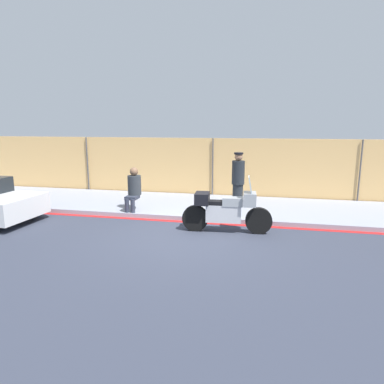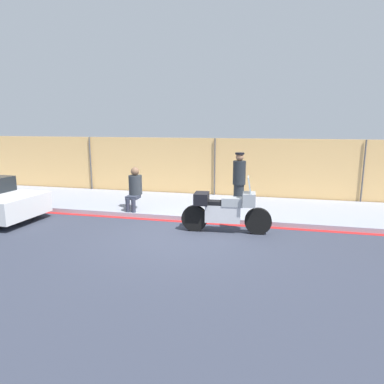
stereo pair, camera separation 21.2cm
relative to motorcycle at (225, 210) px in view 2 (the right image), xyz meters
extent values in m
plane|color=#333847|center=(-0.97, -0.57, -0.60)|extent=(120.00, 120.00, 0.00)
cube|color=#8E93A3|center=(-0.97, 2.45, -0.54)|extent=(38.31, 3.31, 0.13)
cube|color=red|center=(-0.97, 0.70, -0.60)|extent=(38.31, 0.18, 0.01)
cube|color=#E5B26B|center=(-0.97, 4.19, 0.53)|extent=(36.40, 0.08, 2.27)
cylinder|color=#4C4C51|center=(-6.13, 4.09, 0.53)|extent=(0.05, 0.05, 2.27)
cylinder|color=#4C4C51|center=(-0.97, 4.09, 0.53)|extent=(0.05, 0.05, 2.27)
cylinder|color=#4C4C51|center=(4.18, 4.09, 0.53)|extent=(0.05, 0.05, 2.27)
cylinder|color=black|center=(0.85, 0.06, -0.26)|extent=(0.70, 0.18, 0.69)
cylinder|color=black|center=(-0.80, -0.05, -0.26)|extent=(0.70, 0.18, 0.69)
cube|color=silver|center=(-0.06, 0.00, -0.10)|extent=(0.92, 0.34, 0.46)
cube|color=#999EA3|center=(0.17, 0.01, 0.22)|extent=(0.54, 0.34, 0.22)
cube|color=black|center=(-0.16, -0.01, 0.18)|extent=(0.62, 0.32, 0.10)
cube|color=#999EA3|center=(0.60, 0.04, 0.30)|extent=(0.35, 0.50, 0.34)
cube|color=silver|center=(0.60, 0.04, 0.68)|extent=(0.13, 0.43, 0.42)
cube|color=black|center=(-0.62, -0.04, 0.28)|extent=(0.39, 0.53, 0.30)
cylinder|color=#1E2328|center=(0.12, 2.31, -0.09)|extent=(0.33, 0.33, 0.75)
cylinder|color=#1E2328|center=(0.12, 2.31, 0.66)|extent=(0.41, 0.41, 0.75)
sphere|color=#A37556|center=(0.12, 2.31, 1.16)|extent=(0.25, 0.25, 0.25)
cylinder|color=black|center=(0.12, 2.31, 1.27)|extent=(0.29, 0.29, 0.06)
cylinder|color=#2D3342|center=(-3.12, 0.91, -0.26)|extent=(0.13, 0.13, 0.43)
cylinder|color=#2D3342|center=(-2.94, 0.91, -0.26)|extent=(0.13, 0.13, 0.43)
cube|color=#2D3342|center=(-3.03, 1.12, -0.04)|extent=(0.35, 0.43, 0.10)
cylinder|color=#2D3338|center=(-3.03, 1.33, 0.31)|extent=(0.42, 0.42, 0.60)
sphere|color=brown|center=(-3.03, 1.33, 0.74)|extent=(0.26, 0.26, 0.26)
cylinder|color=black|center=(-6.13, 0.31, -0.25)|extent=(0.72, 0.25, 0.71)
camera|label=1|loc=(0.93, -8.60, 2.19)|focal=32.00mm
camera|label=2|loc=(1.14, -8.56, 2.19)|focal=32.00mm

